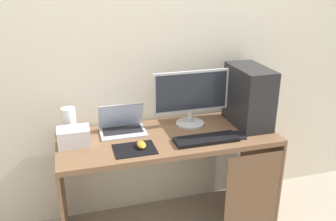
{
  "coord_description": "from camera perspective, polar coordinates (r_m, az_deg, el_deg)",
  "views": [
    {
      "loc": [
        -0.61,
        -2.14,
        1.8
      ],
      "look_at": [
        0.0,
        0.0,
        0.92
      ],
      "focal_mm": 38.95,
      "sensor_mm": 36.0,
      "label": 1
    }
  ],
  "objects": [
    {
      "name": "cell_phone",
      "position": [
        2.49,
        10.87,
        -3.86
      ],
      "size": [
        0.07,
        0.13,
        0.01
      ],
      "primitive_type": "cube",
      "color": "black",
      "rests_on": "desk"
    },
    {
      "name": "keyboard",
      "position": [
        2.39,
        5.99,
        -4.51
      ],
      "size": [
        0.42,
        0.14,
        0.02
      ],
      "primitive_type": "cube",
      "color": "black",
      "rests_on": "desk"
    },
    {
      "name": "laptop",
      "position": [
        2.52,
        -7.17,
        -2.43
      ],
      "size": [
        0.31,
        0.22,
        0.2
      ],
      "color": "#B7BCC6",
      "rests_on": "desk"
    },
    {
      "name": "mousepad",
      "position": [
        2.29,
        -5.24,
        -6.05
      ],
      "size": [
        0.26,
        0.2,
        0.0
      ],
      "primitive_type": "cube",
      "color": "black",
      "rests_on": "desk"
    },
    {
      "name": "wall_back",
      "position": [
        2.6,
        -2.01,
        10.41
      ],
      "size": [
        4.0,
        0.05,
        2.6
      ],
      "color": "beige",
      "rests_on": "ground_plane"
    },
    {
      "name": "monitor",
      "position": [
        2.56,
        3.64,
        2.2
      ],
      "size": [
        0.55,
        0.2,
        0.4
      ],
      "color": "#B7BCC6",
      "rests_on": "desk"
    },
    {
      "name": "speaker",
      "position": [
        2.51,
        -15.21,
        -1.73
      ],
      "size": [
        0.09,
        0.09,
        0.2
      ],
      "primitive_type": "cylinder",
      "color": "white",
      "rests_on": "desk"
    },
    {
      "name": "desk",
      "position": [
        2.53,
        0.5,
        -7.02
      ],
      "size": [
        1.47,
        0.59,
        0.74
      ],
      "color": "brown",
      "rests_on": "ground_plane"
    },
    {
      "name": "pc_tower",
      "position": [
        2.63,
        12.52,
        2.2
      ],
      "size": [
        0.22,
        0.41,
        0.42
      ],
      "primitive_type": "cube",
      "color": "#232326",
      "rests_on": "desk"
    },
    {
      "name": "projector",
      "position": [
        2.38,
        -14.52,
        -4.02
      ],
      "size": [
        0.2,
        0.14,
        0.12
      ],
      "primitive_type": "cube",
      "color": "silver",
      "rests_on": "desk"
    },
    {
      "name": "mouse_left",
      "position": [
        2.29,
        -4.19,
        -5.37
      ],
      "size": [
        0.06,
        0.1,
        0.03
      ],
      "primitive_type": "ellipsoid",
      "color": "orange",
      "rests_on": "mousepad"
    }
  ]
}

